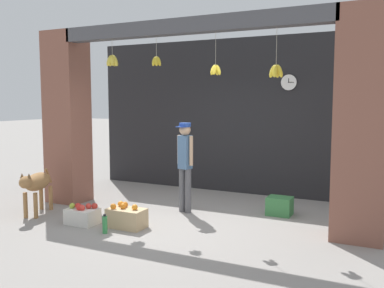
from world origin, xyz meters
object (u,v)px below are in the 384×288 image
Objects in this scene: shopkeeper at (185,161)px; wall_clock at (289,82)px; dog at (36,183)px; fruit_crate_apples at (83,215)px; water_bottle at (105,224)px; produce_box_green at (280,206)px; fruit_crate_oranges at (126,217)px.

wall_clock is at bearing -111.35° from shopkeeper.
dog is at bearing 43.45° from shopkeeper.
fruit_crate_apples is 0.66m from water_bottle.
dog is 2.55× the size of produce_box_green.
dog is at bearing 168.84° from water_bottle.
fruit_crate_oranges is at bearing 85.57° from shopkeeper.
water_bottle is (0.62, -0.23, -0.01)m from fruit_crate_apples.
wall_clock is at bearing 112.02° from dog.
produce_box_green is at bearing 35.65° from fruit_crate_apples.
fruit_crate_oranges is 0.40m from water_bottle.
wall_clock is (1.33, 1.89, 1.39)m from shopkeeper.
water_bottle is (1.70, -0.34, -0.41)m from dog.
water_bottle is (-0.52, -1.60, -0.78)m from shopkeeper.
dog reaches higher than water_bottle.
shopkeeper is 5.46× the size of water_bottle.
dog is 2.14× the size of fruit_crate_apples.
wall_clock is (-0.21, 1.34, 2.16)m from produce_box_green.
fruit_crate_oranges is at bearing 73.23° from water_bottle.
fruit_crate_apples is at bearing -144.35° from produce_box_green.
wall_clock is (1.73, 3.10, 2.15)m from fruit_crate_oranges.
dog is 1.16m from fruit_crate_apples.
shopkeeper is 1.94m from fruit_crate_apples.
shopkeeper is 2.70m from wall_clock.
shopkeeper is at bearing 72.15° from water_bottle.
produce_box_green is (2.68, 1.92, 0.01)m from fruit_crate_apples.
water_bottle is at bearing -133.78° from produce_box_green.
water_bottle is at bearing 85.91° from shopkeeper.
fruit_crate_oranges is (-0.40, -1.21, -0.76)m from shopkeeper.
fruit_crate_oranges is 1.41× the size of produce_box_green.
shopkeeper is at bearing -160.43° from produce_box_green.
wall_clock reaches higher than fruit_crate_apples.
water_bottle is 0.88× the size of wall_clock.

